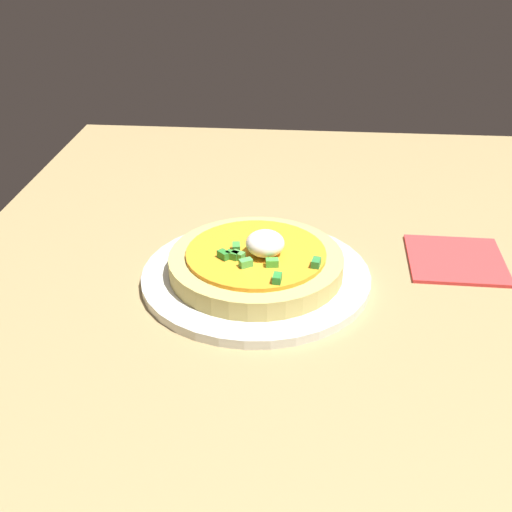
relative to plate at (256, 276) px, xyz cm
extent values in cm
cube|color=#9C8355|center=(1.72, 7.32, -1.67)|extent=(104.21, 83.99, 2.33)
cylinder|color=silver|center=(0.00, 0.00, 0.00)|extent=(24.35, 24.35, 1.02)
cylinder|color=tan|center=(0.00, 0.00, 1.56)|extent=(18.45, 18.45, 2.11)
cylinder|color=orange|center=(0.00, 0.00, 2.84)|extent=(14.74, 14.74, 0.45)
ellipsoid|color=white|center=(0.58, 1.00, 4.37)|extent=(3.99, 3.99, 2.62)
cube|color=#2C832E|center=(1.26, -3.18, 3.46)|extent=(1.46, 1.48, 0.80)
cube|color=#318A29|center=(-1.16, 0.46, 3.46)|extent=(1.51, 1.36, 0.80)
cube|color=green|center=(0.04, -2.07, 3.46)|extent=(1.38, 0.97, 0.80)
cube|color=#4EB551|center=(3.19, -0.75, 3.46)|extent=(1.34, 1.51, 0.80)
cube|color=green|center=(2.91, 1.89, 3.46)|extent=(0.95, 1.37, 0.80)
cube|color=#2E863C|center=(2.53, 6.28, 3.46)|extent=(1.41, 1.03, 0.80)
cube|color=#298A36|center=(5.86, 2.55, 3.46)|extent=(1.34, 0.91, 0.80)
cube|color=green|center=(-1.59, 0.31, 3.46)|extent=(1.34, 1.51, 0.80)
cube|color=#52A84B|center=(1.97, -1.68, 3.46)|extent=(1.32, 1.51, 0.80)
cube|color=#338630|center=(1.76, -2.28, 3.46)|extent=(1.20, 1.48, 0.80)
cube|color=red|center=(-6.07, 22.10, -0.31)|extent=(10.78, 10.78, 0.40)
camera|label=1|loc=(59.40, 5.15, 36.13)|focal=45.76mm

